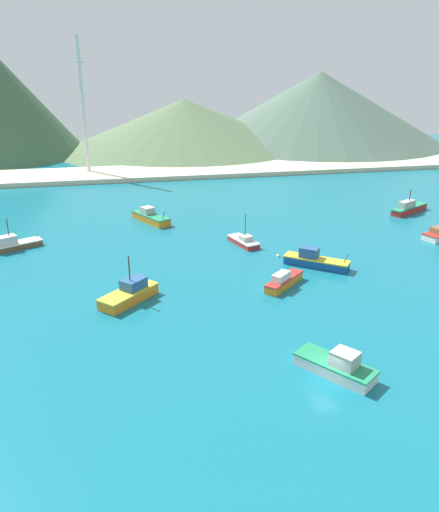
% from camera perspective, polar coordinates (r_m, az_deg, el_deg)
% --- Properties ---
extents(ground, '(260.00, 280.00, 0.50)m').
position_cam_1_polar(ground, '(74.75, 2.82, -1.48)').
color(ground, '#146B7F').
extents(fishing_boat_1, '(9.24, 6.42, 5.23)m').
position_cam_1_polar(fishing_boat_1, '(88.71, -22.85, 1.24)').
color(fishing_boat_1, brown).
rests_on(fishing_boat_1, ground).
extents(fishing_boat_2, '(4.31, 7.31, 5.46)m').
position_cam_1_polar(fishing_boat_2, '(84.21, 2.82, 1.73)').
color(fishing_boat_2, red).
rests_on(fishing_boat_2, ground).
extents(fishing_boat_3, '(7.08, 10.00, 3.05)m').
position_cam_1_polar(fishing_boat_3, '(97.88, -7.93, 4.46)').
color(fishing_boat_3, orange).
rests_on(fishing_boat_3, ground).
extents(fishing_boat_4, '(9.17, 8.12, 2.85)m').
position_cam_1_polar(fishing_boat_4, '(75.95, 10.93, -0.51)').
color(fishing_boat_4, '#14478C').
rests_on(fishing_boat_4, ground).
extents(fishing_boat_7, '(10.47, 6.92, 4.91)m').
position_cam_1_polar(fishing_boat_7, '(110.46, 20.95, 5.18)').
color(fishing_boat_7, red).
rests_on(fishing_boat_7, ground).
extents(fishing_boat_10, '(8.12, 7.97, 6.06)m').
position_cam_1_polar(fishing_boat_10, '(64.64, -10.30, -4.25)').
color(fishing_boat_10, orange).
rests_on(fishing_boat_10, ground).
extents(fishing_boat_12, '(7.02, 6.54, 2.23)m').
position_cam_1_polar(fishing_boat_12, '(68.31, 7.38, -2.85)').
color(fishing_boat_12, orange).
rests_on(fishing_boat_12, ground).
extents(fishing_boat_13, '(6.96, 8.16, 2.77)m').
position_cam_1_polar(fishing_boat_13, '(50.51, 13.34, -12.19)').
color(fishing_boat_13, silver).
rests_on(fishing_boat_13, ground).
extents(buoy_0, '(0.62, 0.62, 0.62)m').
position_cam_1_polar(buoy_0, '(79.28, 6.77, -0.00)').
color(buoy_0, silver).
rests_on(buoy_0, ground).
extents(beach_strip, '(247.00, 19.27, 1.20)m').
position_cam_1_polar(beach_strip, '(144.55, -4.92, 9.68)').
color(beach_strip, beige).
rests_on(beach_strip, ground).
extents(hill_central, '(92.95, 92.95, 18.05)m').
position_cam_1_polar(hill_central, '(189.11, -4.02, 14.86)').
color(hill_central, '#56704C').
rests_on(hill_central, ground).
extents(hill_east, '(99.97, 99.97, 27.51)m').
position_cam_1_polar(hill_east, '(204.49, 11.35, 16.29)').
color(hill_east, '#4C6656').
rests_on(hill_east, ground).
extents(radio_tower, '(3.64, 2.91, 36.40)m').
position_cam_1_polar(radio_tower, '(144.16, -15.43, 16.23)').
color(radio_tower, silver).
rests_on(radio_tower, ground).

